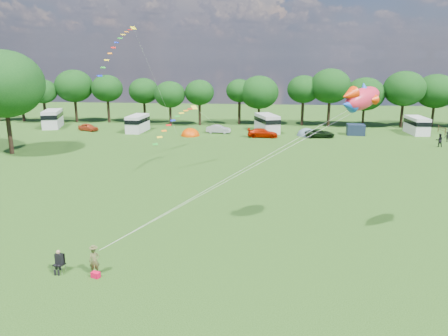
# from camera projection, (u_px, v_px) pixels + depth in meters

# --- Properties ---
(ground_plane) EXTENTS (180.00, 180.00, 0.00)m
(ground_plane) POSITION_uv_depth(u_px,v_px,m) (211.00, 261.00, 27.47)
(ground_plane) COLOR black
(ground_plane) RESTS_ON ground
(tree_line) EXTENTS (102.98, 10.98, 10.27)m
(tree_line) POSITION_uv_depth(u_px,v_px,m) (279.00, 91.00, 78.32)
(tree_line) COLOR black
(tree_line) RESTS_ON ground
(big_tree) EXTENTS (10.00, 10.00, 13.28)m
(big_tree) POSITION_uv_depth(u_px,v_px,m) (3.00, 84.00, 55.04)
(big_tree) COLOR black
(big_tree) RESTS_ON ground
(car_a) EXTENTS (4.06, 2.85, 1.26)m
(car_a) POSITION_uv_depth(u_px,v_px,m) (88.00, 127.00, 74.24)
(car_a) COLOR #B23F1C
(car_a) RESTS_ON ground
(car_b) EXTENTS (3.82, 1.65, 1.32)m
(car_b) POSITION_uv_depth(u_px,v_px,m) (218.00, 129.00, 72.13)
(car_b) COLOR #9B9CA5
(car_b) RESTS_ON ground
(car_c) EXTENTS (4.66, 2.13, 1.37)m
(car_c) POSITION_uv_depth(u_px,v_px,m) (263.00, 133.00, 68.41)
(car_c) COLOR #A51600
(car_c) RESTS_ON ground
(car_d) EXTENTS (4.84, 2.52, 1.27)m
(car_d) POSITION_uv_depth(u_px,v_px,m) (320.00, 133.00, 68.36)
(car_d) COLOR black
(car_d) RESTS_ON ground
(campervan_a) EXTENTS (4.29, 6.76, 3.07)m
(campervan_a) POSITION_uv_depth(u_px,v_px,m) (53.00, 118.00, 77.52)
(campervan_a) COLOR #B9BABC
(campervan_a) RESTS_ON ground
(campervan_b) EXTENTS (2.79, 5.81, 2.78)m
(campervan_b) POSITION_uv_depth(u_px,v_px,m) (138.00, 123.00, 73.34)
(campervan_b) COLOR silver
(campervan_b) RESTS_ON ground
(campervan_c) EXTENTS (4.48, 6.58, 2.97)m
(campervan_c) POSITION_uv_depth(u_px,v_px,m) (267.00, 123.00, 72.73)
(campervan_c) COLOR #B4B3B6
(campervan_c) RESTS_ON ground
(campervan_d) EXTENTS (2.76, 5.78, 2.77)m
(campervan_d) POSITION_uv_depth(u_px,v_px,m) (417.00, 125.00, 71.33)
(campervan_d) COLOR silver
(campervan_d) RESTS_ON ground
(tent_orange) EXTENTS (3.03, 3.32, 2.37)m
(tent_orange) POSITION_uv_depth(u_px,v_px,m) (190.00, 135.00, 70.05)
(tent_orange) COLOR #CF3E00
(tent_orange) RESTS_ON ground
(tent_greyblue) EXTENTS (3.17, 3.47, 2.36)m
(tent_greyblue) POSITION_uv_depth(u_px,v_px,m) (307.00, 135.00, 70.04)
(tent_greyblue) COLOR slate
(tent_greyblue) RESTS_ON ground
(awning_navy) EXTENTS (2.89, 2.40, 1.73)m
(awning_navy) POSITION_uv_depth(u_px,v_px,m) (356.00, 130.00, 70.45)
(awning_navy) COLOR #152033
(awning_navy) RESTS_ON ground
(kite_flyer) EXTENTS (0.70, 0.57, 1.66)m
(kite_flyer) POSITION_uv_depth(u_px,v_px,m) (94.00, 261.00, 25.68)
(kite_flyer) COLOR brown
(kite_flyer) RESTS_ON ground
(camp_chair) EXTENTS (0.70, 0.71, 1.44)m
(camp_chair) POSITION_uv_depth(u_px,v_px,m) (59.00, 259.00, 25.91)
(camp_chair) COLOR #99999E
(camp_chair) RESTS_ON ground
(kite_bag) EXTENTS (0.56, 0.45, 0.34)m
(kite_bag) POSITION_uv_depth(u_px,v_px,m) (96.00, 275.00, 25.42)
(kite_bag) COLOR red
(kite_bag) RESTS_ON ground
(fish_kite) EXTENTS (3.58, 3.53, 2.13)m
(fish_kite) POSITION_uv_depth(u_px,v_px,m) (360.00, 99.00, 28.30)
(fish_kite) COLOR red
(fish_kite) RESTS_ON ground
(streamer_kite_a) EXTENTS (3.39, 5.64, 5.78)m
(streamer_kite_a) POSITION_uv_depth(u_px,v_px,m) (119.00, 43.00, 51.58)
(streamer_kite_a) COLOR yellow
(streamer_kite_a) RESTS_ON ground
(streamer_kite_b) EXTENTS (4.37, 4.74, 3.83)m
(streamer_kite_b) POSITION_uv_depth(u_px,v_px,m) (178.00, 119.00, 48.48)
(streamer_kite_b) COLOR yellow
(streamer_kite_b) RESTS_ON ground
(walker_a) EXTENTS (0.94, 0.60, 1.89)m
(walker_a) POSITION_uv_depth(u_px,v_px,m) (439.00, 140.00, 61.26)
(walker_a) COLOR black
(walker_a) RESTS_ON ground
(walker_b) EXTENTS (1.00, 0.47, 1.55)m
(walker_b) POSITION_uv_depth(u_px,v_px,m) (447.00, 137.00, 64.92)
(walker_b) COLOR black
(walker_b) RESTS_ON ground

